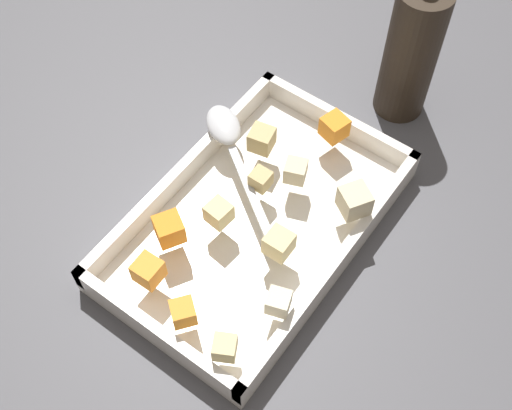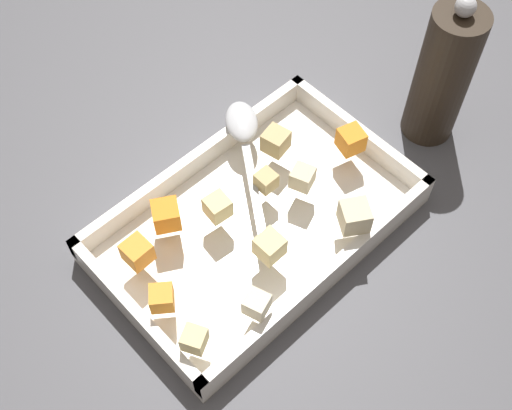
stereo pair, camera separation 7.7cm
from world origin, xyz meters
The scene contains 16 objects.
ground_plane centered at (0.00, 0.00, 0.00)m, with size 4.00×4.00×0.00m, color #4C4C51.
baking_dish centered at (0.01, 0.02, 0.01)m, with size 0.37×0.23×0.05m.
carrot_chunk_heap_top centered at (-0.07, 0.07, 0.06)m, with size 0.03×0.03×0.03m, color orange.
carrot_chunk_corner_se centered at (-0.14, 0.00, 0.06)m, with size 0.02×0.02×0.02m, color orange.
carrot_chunk_near_left centered at (-0.12, 0.06, 0.06)m, with size 0.03×0.03×0.03m, color orange.
carrot_chunk_front_center centered at (0.16, 0.01, 0.06)m, with size 0.03×0.03×0.03m, color orange.
potato_chunk_mid_left centered at (-0.01, -0.03, 0.06)m, with size 0.03×0.03×0.03m, color #E0CC89.
potato_chunk_mid_right centered at (-0.02, 0.04, 0.06)m, with size 0.03×0.03×0.03m, color #E0CC89.
potato_chunk_corner_sw centered at (0.04, 0.03, 0.06)m, with size 0.02×0.02×0.02m, color tan.
potato_chunk_under_handle centered at (-0.14, -0.06, 0.06)m, with size 0.02×0.02×0.02m, color #E0CC89.
potato_chunk_far_right centered at (-0.07, -0.07, 0.06)m, with size 0.02×0.02×0.02m, color beige.
potato_chunk_center centered at (0.09, 0.07, 0.06)m, with size 0.03×0.03×0.03m, color tan.
potato_chunk_near_spoon centered at (0.08, 0.01, 0.06)m, with size 0.03×0.03×0.03m, color beige.
potato_chunk_near_right centered at (0.08, -0.07, 0.06)m, with size 0.03×0.03×0.03m, color beige.
serving_spoon centered at (0.08, 0.11, 0.05)m, with size 0.14×0.19×0.02m.
pepper_mill centered at (0.29, -0.02, 0.10)m, with size 0.07×0.07×0.22m.
Camera 2 is at (-0.27, -0.29, 0.71)m, focal length 47.44 mm.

